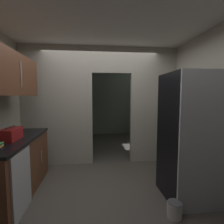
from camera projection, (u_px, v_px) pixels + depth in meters
The scene contains 10 objects.
ground at pixel (105, 192), 2.79m from camera, with size 20.00×20.00×0.00m, color #47423D.
kitchen_overhead_slab at pixel (103, 30), 2.92m from camera, with size 3.86×6.54×0.06m, color silver.
kitchen_partition at pixel (98, 103), 3.91m from camera, with size 3.46×0.12×2.62m.
adjoining_room_shell at pixel (98, 103), 6.00m from camera, with size 3.46×3.14×2.62m.
refrigerator at pixel (192, 137), 2.58m from camera, with size 0.79×0.80×1.87m.
lower_cabinet_run at pixel (13, 167), 2.68m from camera, with size 0.64×1.69×0.89m.
dishwasher at pixel (22, 183), 2.24m from camera, with size 0.02×0.56×0.83m.
upper_cabinet_counterside at pixel (8, 74), 2.55m from camera, with size 0.36×1.52×0.63m.
boombox at pixel (11, 134), 2.55m from camera, with size 0.21×0.39×0.20m.
paint_can at pixel (174, 210), 2.21m from camera, with size 0.19×0.19×0.20m.
Camera 1 is at (-0.17, -2.66, 1.54)m, focal length 27.85 mm.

